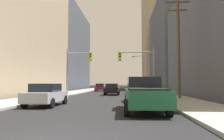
{
  "coord_description": "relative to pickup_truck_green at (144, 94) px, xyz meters",
  "views": [
    {
      "loc": [
        2.15,
        -5.21,
        1.52
      ],
      "look_at": [
        0.0,
        24.16,
        3.44
      ],
      "focal_mm": 33.28,
      "sensor_mm": 36.0,
      "label": 1
    }
  ],
  "objects": [
    {
      "name": "building_right_far_highrise",
      "position": [
        18.37,
        81.96,
        28.75
      ],
      "size": [
        23.5,
        26.09,
        59.36
      ],
      "primitive_type": "cube",
      "color": "tan",
      "rests_on": "ground"
    },
    {
      "name": "sedan_maroon",
      "position": [
        -6.33,
        29.88,
        -0.16
      ],
      "size": [
        1.95,
        4.21,
        1.52
      ],
      "color": "maroon",
      "rests_on": "ground"
    },
    {
      "name": "sedan_white",
      "position": [
        -3.14,
        22.18,
        -0.16
      ],
      "size": [
        1.96,
        4.27,
        1.52
      ],
      "color": "white",
      "rests_on": "ground"
    },
    {
      "name": "utility_pole_right",
      "position": [
        3.9,
        8.2,
        4.3
      ],
      "size": [
        2.2,
        0.28,
        9.91
      ],
      "color": "brown",
      "rests_on": "ground"
    },
    {
      "name": "pickup_truck_green",
      "position": [
        0.0,
        0.0,
        0.0
      ],
      "size": [
        2.2,
        5.47,
        1.9
      ],
      "color": "#195938",
      "rests_on": "ground"
    },
    {
      "name": "sedan_black",
      "position": [
        -2.97,
        16.2,
        -0.16
      ],
      "size": [
        1.95,
        4.2,
        1.52
      ],
      "color": "black",
      "rests_on": "ground"
    },
    {
      "name": "building_right_mid_block",
      "position": [
        14.11,
        44.42,
        10.46
      ],
      "size": [
        14.86,
        28.23,
        22.79
      ],
      "primitive_type": "cube",
      "color": "#4C515B",
      "rests_on": "ground"
    },
    {
      "name": "sedan_silver",
      "position": [
        -6.44,
        2.22,
        -0.16
      ],
      "size": [
        1.95,
        4.21,
        1.52
      ],
      "color": "#B7BABF",
      "rests_on": "ground"
    },
    {
      "name": "sedan_blue",
      "position": [
        0.09,
        6.18,
        -0.16
      ],
      "size": [
        1.95,
        4.21,
        1.52
      ],
      "color": "navy",
      "rests_on": "ground"
    },
    {
      "name": "street_lamp_right",
      "position": [
        2.02,
        32.17,
        3.61
      ],
      "size": [
        2.43,
        0.32,
        7.5
      ],
      "color": "gray",
      "rests_on": "ground"
    },
    {
      "name": "traffic_signal_near_right",
      "position": [
        0.4,
        13.96,
        3.14
      ],
      "size": [
        4.43,
        0.44,
        6.0
      ],
      "color": "gray",
      "rests_on": "ground"
    },
    {
      "name": "traffic_signal_near_left",
      "position": [
        -7.15,
        13.96,
        3.08
      ],
      "size": [
        3.25,
        0.44,
        6.0
      ],
      "color": "gray",
      "rests_on": "ground"
    },
    {
      "name": "building_left_mid_office",
      "position": [
        -24.33,
        41.3,
        9.49
      ],
      "size": [
        22.63,
        26.65,
        20.84
      ],
      "primitive_type": "cube",
      "color": "#4C515B",
      "rests_on": "ground"
    },
    {
      "name": "sidewalk_left",
      "position": [
        -9.73,
        43.61,
        -0.86
      ],
      "size": [
        3.65,
        160.0,
        0.15
      ],
      "primitive_type": "cube",
      "color": "#9E9E99",
      "rests_on": "ground"
    },
    {
      "name": "sidewalk_right",
      "position": [
        3.53,
        43.61,
        -0.86
      ],
      "size": [
        3.65,
        160.0,
        0.15
      ],
      "primitive_type": "cube",
      "color": "#9E9E99",
      "rests_on": "ground"
    }
  ]
}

